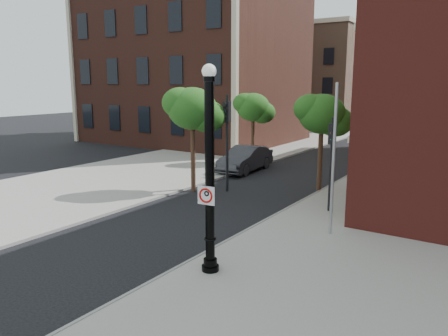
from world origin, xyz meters
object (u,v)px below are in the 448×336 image
Objects in this scene: lamppost at (210,182)px; traffic_signal_left at (227,127)px; parked_car at (245,159)px; traffic_signal_right at (332,150)px; no_parking_sign at (206,195)px.

lamppost is 10.04m from traffic_signal_left.
parked_car is 1.17× the size of traffic_signal_right.
traffic_signal_left is (-5.11, 8.62, 0.54)m from lamppost.
traffic_signal_right reaches higher than no_parking_sign.
lamppost is 1.26× the size of parked_car.
lamppost is 1.22× the size of traffic_signal_left.
no_parking_sign is 0.11× the size of traffic_signal_left.
parked_car is (-7.00, 13.79, -1.65)m from no_parking_sign.
no_parking_sign is 15.56m from parked_car.
traffic_signal_left is 5.91m from traffic_signal_right.
traffic_signal_left reaches higher than no_parking_sign.
parked_car is at bearing 117.23° from lamppost.
lamppost is at bearing -64.51° from traffic_signal_left.
no_parking_sign is at bearing -66.51° from parked_car.
traffic_signal_right is (0.72, 7.80, -0.01)m from lamppost.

